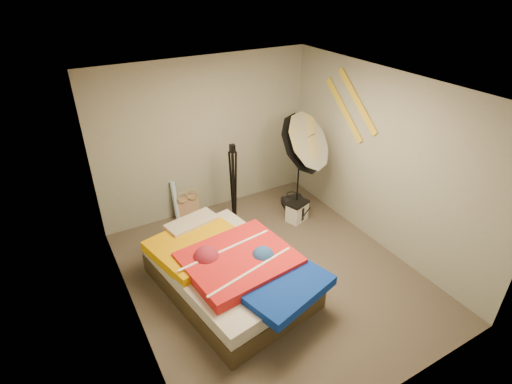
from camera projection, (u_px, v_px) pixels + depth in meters
floor at (272, 275)px, 5.35m from camera, size 4.00×4.00×0.00m
ceiling at (276, 89)px, 4.10m from camera, size 4.00×4.00×0.00m
wall_back at (206, 138)px, 6.23m from camera, size 3.50×0.00×3.50m
wall_front at (404, 303)px, 3.22m from camera, size 3.50×0.00×3.50m
wall_left at (125, 238)px, 3.98m from camera, size 0.00×4.00×4.00m
wall_right at (382, 162)px, 5.47m from camera, size 0.00×4.00×4.00m
tote_bag at (188, 206)px, 6.50m from camera, size 0.37×0.16×0.38m
wrapping_roll at (175, 202)px, 6.34m from camera, size 0.08×0.19×0.67m
camera_case at (297, 212)px, 6.40m from camera, size 0.37×0.31×0.32m
duffel_bag at (292, 200)px, 6.82m from camera, size 0.35×0.24×0.20m
wall_stripe_upper at (357, 101)px, 5.57m from camera, size 0.02×0.91×0.78m
wall_stripe_lower at (344, 110)px, 5.85m from camera, size 0.02×0.91×0.78m
bed at (230, 270)px, 4.99m from camera, size 1.78×2.33×0.59m
photo_umbrella at (302, 144)px, 5.68m from camera, size 0.96×0.99×1.93m
camera_tripod at (233, 179)px, 6.08m from camera, size 0.07×0.07×1.33m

